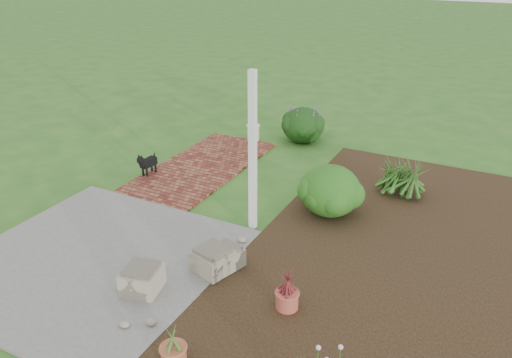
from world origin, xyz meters
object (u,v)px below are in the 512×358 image
at_px(stone_trough_near, 142,280).
at_px(black_dog, 147,162).
at_px(cream_ceramic_urn, 253,133).
at_px(evergreen_shrub, 330,189).

height_order(stone_trough_near, black_dog, black_dog).
distance_m(stone_trough_near, black_dog, 3.61).
bearing_deg(black_dog, cream_ceramic_urn, 75.38).
distance_m(cream_ceramic_urn, evergreen_shrub, 3.60).
height_order(black_dog, cream_ceramic_urn, black_dog).
bearing_deg(black_dog, stone_trough_near, -47.46).
distance_m(stone_trough_near, evergreen_shrub, 3.37).
bearing_deg(stone_trough_near, evergreen_shrub, 65.29).
xyz_separation_m(cream_ceramic_urn, evergreen_shrub, (2.67, -2.40, 0.23)).
distance_m(black_dog, cream_ceramic_urn, 2.76).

